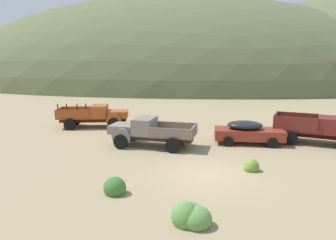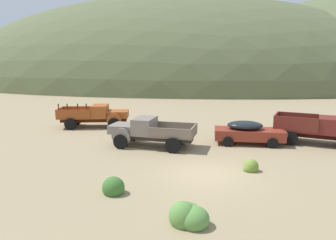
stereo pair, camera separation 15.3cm
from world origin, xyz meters
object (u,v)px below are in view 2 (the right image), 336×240
at_px(truck_oxide_orange, 99,115).
at_px(truck_primer_gray, 146,131).
at_px(truck_oxblood, 326,130).
at_px(car_rust_red, 251,132).

distance_m(truck_oxide_orange, truck_primer_gray, 7.57).
xyz_separation_m(truck_primer_gray, truck_oxblood, (11.72, 2.41, 0.02)).
relative_size(truck_oxide_orange, truck_primer_gray, 1.07).
height_order(truck_oxide_orange, car_rust_red, truck_oxide_orange).
distance_m(truck_oxide_orange, car_rust_red, 12.80).
height_order(truck_oxide_orange, truck_oxblood, truck_oxide_orange).
height_order(car_rust_red, truck_oxblood, truck_oxblood).
bearing_deg(truck_primer_gray, truck_oxblood, -163.83).
bearing_deg(car_rust_red, truck_oxblood, 4.27).
xyz_separation_m(truck_oxide_orange, car_rust_red, (12.34, -3.40, -0.18)).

